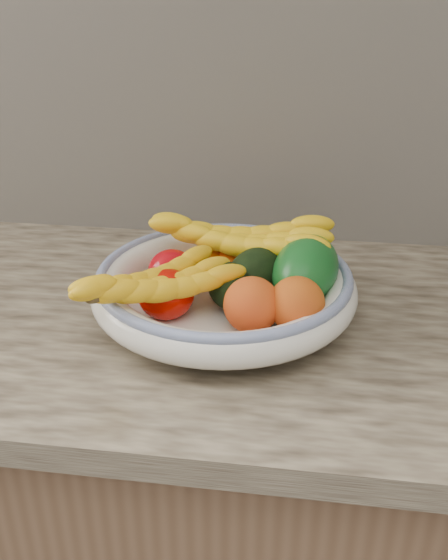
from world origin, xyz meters
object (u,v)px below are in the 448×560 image
Objects in this scene: green_mango at (305,271)px; banana_bunch_back at (239,244)px; banana_bunch_front at (156,288)px; fruit_bowl at (224,287)px.

green_mango is 0.12m from banana_bunch_back.
green_mango reaches higher than banana_bunch_front.
banana_bunch_front is at bearing -135.31° from fruit_bowl.
green_mango is 0.48× the size of banana_bunch_back.
fruit_bowl is 0.12m from banana_bunch_front.
banana_bunch_back is 1.18× the size of banana_bunch_front.
banana_bunch_front is (-0.08, -0.08, 0.03)m from fruit_bowl.
fruit_bowl is 1.29× the size of banana_bunch_back.
banana_bunch_back is 0.18m from banana_bunch_front.
green_mango reaches higher than fruit_bowl.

